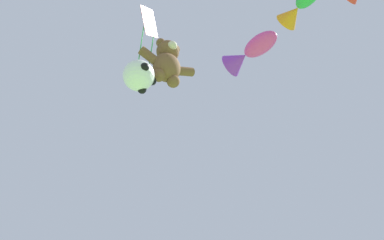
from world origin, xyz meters
name	(u,v)px	position (x,y,z in m)	size (l,w,h in m)	color
teddy_bear_kite	(167,62)	(0.78, 3.81, 12.15)	(1.90, 0.84, 1.93)	brown
soccer_ball_kite	(139,76)	(-0.07, 3.79, 10.99)	(1.00, 0.99, 0.92)	white
fish_kite_magenta	(249,53)	(3.71, 3.31, 13.96)	(1.36, 2.21, 0.90)	#E53F9E
fish_kite_emerald	(301,5)	(4.42, 1.16, 14.64)	(0.81, 1.92, 0.80)	green
diamond_kite	(149,26)	(0.09, 3.93, 13.77)	(1.08, 0.90, 3.29)	red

